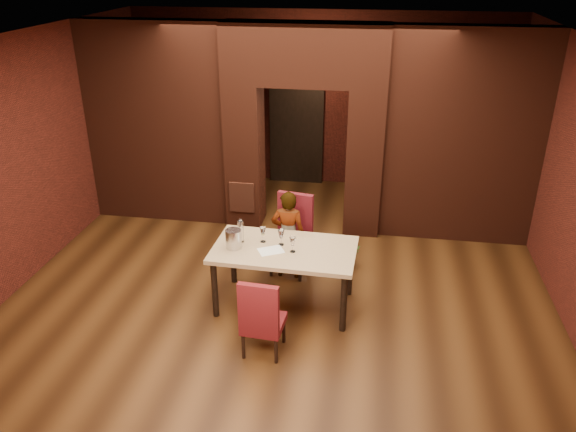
# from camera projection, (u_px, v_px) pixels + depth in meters

# --- Properties ---
(floor) EXTENTS (8.00, 8.00, 0.00)m
(floor) POSITION_uv_depth(u_px,v_px,m) (282.00, 289.00, 7.51)
(floor) COLOR #4E2C13
(floor) RESTS_ON ground
(ceiling) EXTENTS (7.00, 8.00, 0.04)m
(ceiling) POSITION_uv_depth(u_px,v_px,m) (281.00, 42.00, 6.15)
(ceiling) COLOR silver
(ceiling) RESTS_ON ground
(wall_back) EXTENTS (7.00, 0.04, 3.20)m
(wall_back) POSITION_uv_depth(u_px,v_px,m) (319.00, 100.00, 10.40)
(wall_back) COLOR maroon
(wall_back) RESTS_ON ground
(wall_front) EXTENTS (7.00, 0.04, 3.20)m
(wall_front) POSITION_uv_depth(u_px,v_px,m) (164.00, 426.00, 3.26)
(wall_front) COLOR maroon
(wall_front) RESTS_ON ground
(wall_left) EXTENTS (0.04, 8.00, 3.20)m
(wall_left) POSITION_uv_depth(u_px,v_px,m) (19.00, 162.00, 7.34)
(wall_left) COLOR maroon
(wall_left) RESTS_ON ground
(pillar_left) EXTENTS (0.55, 0.55, 2.30)m
(pillar_left) POSITION_uv_depth(u_px,v_px,m) (245.00, 156.00, 8.94)
(pillar_left) COLOR maroon
(pillar_left) RESTS_ON ground
(pillar_right) EXTENTS (0.55, 0.55, 2.30)m
(pillar_right) POSITION_uv_depth(u_px,v_px,m) (365.00, 162.00, 8.67)
(pillar_right) COLOR maroon
(pillar_right) RESTS_ON ground
(lintel) EXTENTS (2.45, 0.55, 0.90)m
(lintel) POSITION_uv_depth(u_px,v_px,m) (305.00, 54.00, 8.12)
(lintel) COLOR maroon
(lintel) RESTS_ON ground
(wing_wall_left) EXTENTS (2.28, 0.35, 3.20)m
(wing_wall_left) POSITION_uv_depth(u_px,v_px,m) (158.00, 124.00, 8.96)
(wing_wall_left) COLOR maroon
(wing_wall_left) RESTS_ON ground
(wing_wall_right) EXTENTS (2.28, 0.35, 3.20)m
(wing_wall_right) POSITION_uv_depth(u_px,v_px,m) (463.00, 139.00, 8.27)
(wing_wall_right) COLOR maroon
(wing_wall_right) RESTS_ON ground
(vent_panel) EXTENTS (0.40, 0.03, 0.50)m
(vent_panel) POSITION_uv_depth(u_px,v_px,m) (242.00, 197.00, 8.94)
(vent_panel) COLOR #98452C
(vent_panel) RESTS_ON ground
(rear_door) EXTENTS (0.90, 0.08, 2.10)m
(rear_door) POSITION_uv_depth(u_px,v_px,m) (297.00, 129.00, 10.64)
(rear_door) COLOR black
(rear_door) RESTS_ON ground
(rear_door_frame) EXTENTS (1.02, 0.04, 2.22)m
(rear_door_frame) POSITION_uv_depth(u_px,v_px,m) (296.00, 130.00, 10.60)
(rear_door_frame) COLOR black
(rear_door_frame) RESTS_ON ground
(dining_table) EXTENTS (1.77, 1.03, 0.82)m
(dining_table) POSITION_uv_depth(u_px,v_px,m) (285.00, 277.00, 7.02)
(dining_table) COLOR tan
(dining_table) RESTS_ON ground
(chair_far) EXTENTS (0.58, 0.58, 1.11)m
(chair_far) POSITION_uv_depth(u_px,v_px,m) (291.00, 236.00, 7.71)
(chair_far) COLOR maroon
(chair_far) RESTS_ON ground
(chair_near) EXTENTS (0.47, 0.47, 0.97)m
(chair_near) POSITION_uv_depth(u_px,v_px,m) (263.00, 314.00, 6.16)
(chair_near) COLOR maroon
(chair_near) RESTS_ON ground
(person_seated) EXTENTS (0.46, 0.30, 1.26)m
(person_seated) POSITION_uv_depth(u_px,v_px,m) (288.00, 235.00, 7.58)
(person_seated) COLOR white
(person_seated) RESTS_ON ground
(wine_glass_a) EXTENTS (0.08, 0.08, 0.20)m
(wine_glass_a) POSITION_uv_depth(u_px,v_px,m) (263.00, 235.00, 6.96)
(wine_glass_a) COLOR silver
(wine_glass_a) RESTS_ON dining_table
(wine_glass_b) EXTENTS (0.08, 0.08, 0.20)m
(wine_glass_b) POSITION_uv_depth(u_px,v_px,m) (281.00, 237.00, 6.88)
(wine_glass_b) COLOR white
(wine_glass_b) RESTS_ON dining_table
(wine_glass_c) EXTENTS (0.08, 0.08, 0.20)m
(wine_glass_c) POSITION_uv_depth(u_px,v_px,m) (293.00, 245.00, 6.72)
(wine_glass_c) COLOR white
(wine_glass_c) RESTS_ON dining_table
(tasting_sheet) EXTENTS (0.36, 0.33, 0.00)m
(tasting_sheet) POSITION_uv_depth(u_px,v_px,m) (271.00, 251.00, 6.79)
(tasting_sheet) COLOR white
(tasting_sheet) RESTS_ON dining_table
(wine_bucket) EXTENTS (0.20, 0.20, 0.24)m
(wine_bucket) POSITION_uv_depth(u_px,v_px,m) (234.00, 239.00, 6.81)
(wine_bucket) COLOR #B2B2B9
(wine_bucket) RESTS_ON dining_table
(water_bottle) EXTENTS (0.07, 0.07, 0.31)m
(water_bottle) POSITION_uv_depth(u_px,v_px,m) (241.00, 231.00, 6.94)
(water_bottle) COLOR white
(water_bottle) RESTS_ON dining_table
(potted_plant) EXTENTS (0.43, 0.42, 0.37)m
(potted_plant) POSITION_uv_depth(u_px,v_px,m) (348.00, 255.00, 7.98)
(potted_plant) COLOR #2C7028
(potted_plant) RESTS_ON ground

